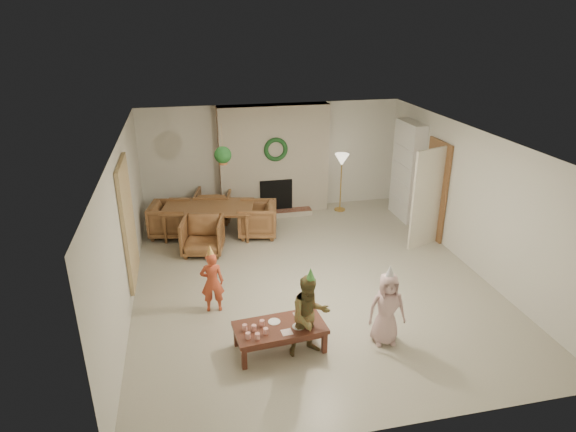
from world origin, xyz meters
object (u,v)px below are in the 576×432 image
object	(u,v)px
dining_chair_right	(257,219)
coffee_table_top	(280,328)
dining_chair_near	(203,236)
dining_chair_left	(170,220)
dining_table	(209,221)
dining_chair_far	(214,205)
child_pink	(387,309)
child_plaid	(310,316)
child_red	(212,282)

from	to	relation	value
dining_chair_right	coffee_table_top	xyz separation A→B (m)	(-0.29, -3.84, -0.01)
dining_chair_near	dining_chair_right	bearing A→B (deg)	38.66
dining_chair_left	coffee_table_top	world-z (taller)	dining_chair_left
dining_table	coffee_table_top	world-z (taller)	dining_table
dining_table	dining_chair_far	xyz separation A→B (m)	(0.17, 0.80, 0.03)
dining_chair_far	dining_chair_right	size ratio (longest dim) A/B	1.00
dining_chair_right	coffee_table_top	bearing A→B (deg)	7.55
dining_chair_left	child_pink	bearing A→B (deg)	-133.66
dining_table	dining_chair_far	bearing A→B (deg)	90.00
dining_chair_left	dining_chair_right	world-z (taller)	same
dining_chair_near	child_plaid	distance (m)	3.64
dining_chair_near	child_plaid	size ratio (longest dim) A/B	0.67
dining_table	dining_chair_right	xyz separation A→B (m)	(1.00, -0.21, 0.03)
dining_table	child_pink	size ratio (longest dim) A/B	1.71
dining_chair_near	child_pink	size ratio (longest dim) A/B	0.73
dining_chair_far	dining_table	bearing A→B (deg)	90.00
dining_chair_left	dining_chair_right	bearing A→B (deg)	-90.00
dining_table	dining_chair_far	distance (m)	0.81
dining_chair_far	coffee_table_top	bearing A→B (deg)	108.20
child_red	coffee_table_top	bearing A→B (deg)	128.55
child_pink	dining_chair_right	bearing A→B (deg)	113.10
dining_chair_near	coffee_table_top	world-z (taller)	dining_chair_near
dining_table	dining_chair_near	xyz separation A→B (m)	(-0.17, -0.80, 0.03)
dining_chair_far	dining_chair_left	size ratio (longest dim) A/B	1.00
dining_chair_near	coffee_table_top	bearing A→B (deg)	-63.11
dining_chair_near	dining_chair_far	world-z (taller)	same
dining_table	dining_chair_far	size ratio (longest dim) A/B	2.34
child_red	child_pink	distance (m)	2.67
dining_table	dining_chair_far	world-z (taller)	dining_chair_far
coffee_table_top	child_pink	bearing A→B (deg)	-10.54
child_pink	child_red	bearing A→B (deg)	156.64
dining_chair_left	dining_chair_right	distance (m)	1.83
dining_chair_left	coffee_table_top	distance (m)	4.47
child_plaid	dining_table	bearing A→B (deg)	97.40
dining_chair_left	child_plaid	size ratio (longest dim) A/B	0.67
dining_chair_far	coffee_table_top	distance (m)	4.87
coffee_table_top	child_pink	size ratio (longest dim) A/B	1.15
dining_chair_near	coffee_table_top	distance (m)	3.37
dining_chair_far	child_plaid	xyz separation A→B (m)	(0.92, -5.00, 0.23)
dining_table	dining_chair_left	distance (m)	0.81
dining_chair_far	dining_chair_left	distance (m)	1.15
dining_table	dining_chair_left	bearing A→B (deg)	-180.00
dining_chair_right	child_pink	xyz separation A→B (m)	(1.20, -3.98, 0.18)
dining_chair_right	child_plaid	size ratio (longest dim) A/B	0.67
dining_chair_left	child_pink	world-z (taller)	child_pink
child_red	child_pink	world-z (taller)	child_pink
dining_chair_right	child_red	bearing A→B (deg)	-10.94
dining_chair_right	child_red	world-z (taller)	child_red
coffee_table_top	child_plaid	bearing A→B (deg)	-27.38
dining_chair_far	child_plaid	size ratio (longest dim) A/B	0.67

